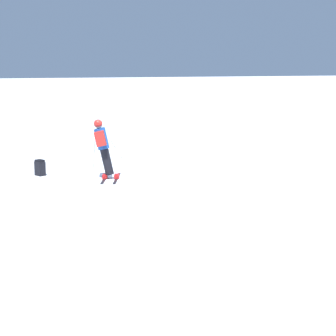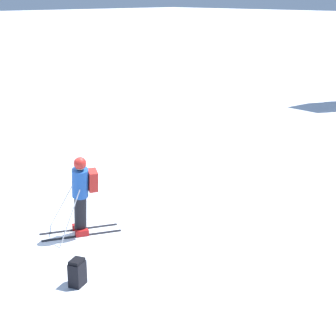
{
  "view_description": "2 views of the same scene",
  "coord_description": "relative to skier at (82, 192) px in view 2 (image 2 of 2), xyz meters",
  "views": [
    {
      "loc": [
        5.84,
        15.94,
        3.36
      ],
      "look_at": [
        -0.14,
        2.77,
        0.73
      ],
      "focal_mm": 60.0,
      "sensor_mm": 36.0,
      "label": 1
    },
    {
      "loc": [
        9.89,
        -6.42,
        4.96
      ],
      "look_at": [
        0.15,
        2.99,
        0.74
      ],
      "focal_mm": 60.0,
      "sensor_mm": 36.0,
      "label": 2
    }
  ],
  "objects": [
    {
      "name": "ground_plane",
      "position": [
        -0.72,
        0.06,
        -1.01
      ],
      "size": [
        300.0,
        300.0,
        0.0
      ],
      "primitive_type": "plane",
      "color": "white"
    },
    {
      "name": "skier",
      "position": [
        0.0,
        0.0,
        0.0
      ],
      "size": [
        1.38,
        1.75,
        1.83
      ],
      "rotation": [
        0.0,
        0.0,
        -0.43
      ],
      "color": "black",
      "rests_on": "ground"
    },
    {
      "name": "spare_backpack",
      "position": [
        1.65,
        -1.32,
        -0.77
      ],
      "size": [
        0.32,
        0.36,
        0.5
      ],
      "rotation": [
        0.0,
        0.0,
        5.13
      ],
      "color": "black",
      "rests_on": "ground"
    }
  ]
}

